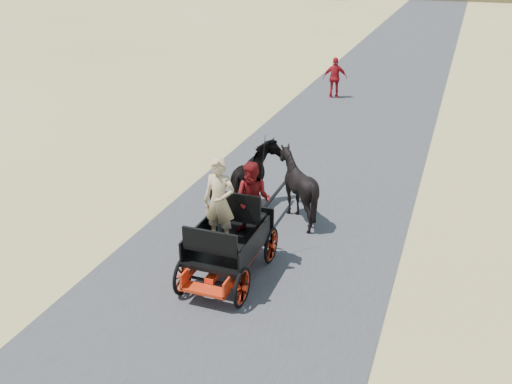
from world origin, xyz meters
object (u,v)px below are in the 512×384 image
(horse_left, at_px, (255,180))
(horse_right, at_px, (297,186))
(pedestrian, at_px, (335,78))
(carriage, at_px, (229,260))

(horse_left, relative_size, horse_right, 1.18)
(horse_left, bearing_deg, pedestrian, -86.88)
(carriage, relative_size, pedestrian, 1.39)
(horse_left, xyz_separation_m, pedestrian, (-0.63, 11.60, 0.02))
(carriage, xyz_separation_m, pedestrian, (-1.18, 14.60, 0.50))
(horse_right, bearing_deg, carriage, 79.61)
(horse_left, relative_size, pedestrian, 1.16)
(carriage, distance_m, pedestrian, 14.66)
(carriage, distance_m, horse_right, 3.09)
(carriage, bearing_deg, pedestrian, 94.63)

